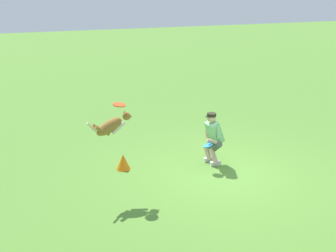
{
  "coord_description": "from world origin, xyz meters",
  "views": [
    {
      "loc": [
        4.24,
        8.38,
        4.35
      ],
      "look_at": [
        1.26,
        -0.3,
        1.22
      ],
      "focal_mm": 46.96,
      "sensor_mm": 36.0,
      "label": 1
    }
  ],
  "objects": [
    {
      "name": "dog",
      "position": [
        2.6,
        0.07,
        1.5
      ],
      "size": [
        0.99,
        0.36,
        0.5
      ],
      "rotation": [
        0.0,
        0.0,
        3.33
      ],
      "color": "olive"
    },
    {
      "name": "frisbee_flying",
      "position": [
        2.41,
        0.02,
        1.91
      ],
      "size": [
        0.32,
        0.32,
        0.07
      ],
      "primitive_type": "cylinder",
      "rotation": [
        0.1,
        -0.1,
        4.95
      ],
      "color": "#F44F1E"
    },
    {
      "name": "ground_plane",
      "position": [
        0.0,
        0.0,
        0.0
      ],
      "size": [
        60.0,
        60.0,
        0.0
      ],
      "primitive_type": "plane",
      "color": "#558833"
    },
    {
      "name": "person",
      "position": [
        -0.01,
        -0.66,
        0.7
      ],
      "size": [
        0.56,
        0.66,
        1.29
      ],
      "rotation": [
        0.0,
        0.0,
        0.17
      ],
      "color": "silver",
      "rests_on": "ground_plane"
    },
    {
      "name": "training_cone",
      "position": [
        2.14,
        -1.03,
        0.19
      ],
      "size": [
        0.34,
        0.34,
        0.37
      ],
      "primitive_type": "cone",
      "color": "orange",
      "rests_on": "ground_plane"
    },
    {
      "name": "frisbee_held",
      "position": [
        0.25,
        -0.37,
        0.61
      ],
      "size": [
        0.31,
        0.32,
        0.12
      ],
      "primitive_type": "cylinder",
      "rotation": [
        0.24,
        0.19,
        0.53
      ],
      "color": "#2F91DC",
      "rests_on": "person"
    }
  ]
}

